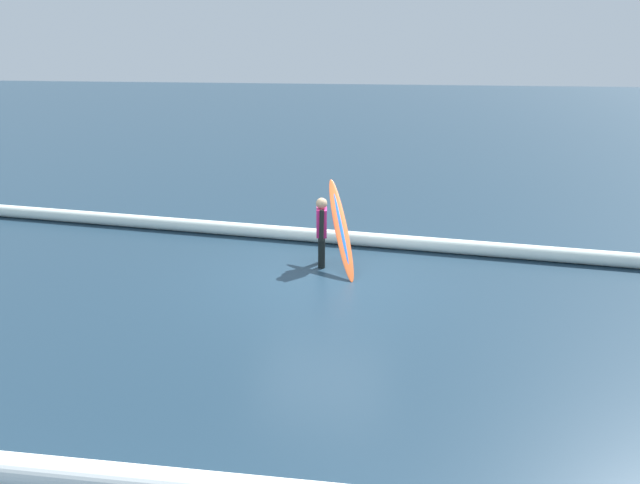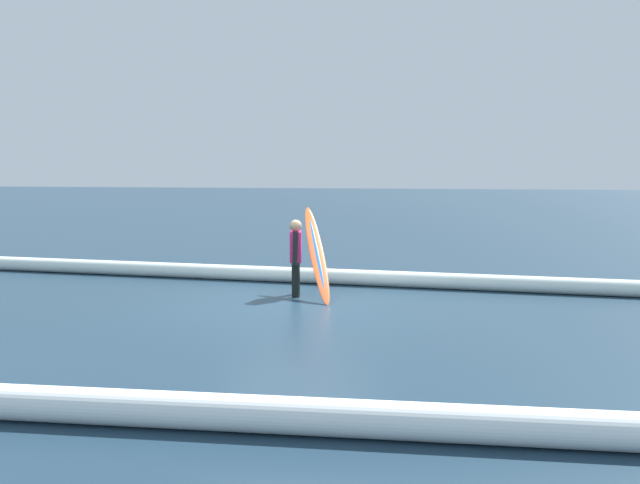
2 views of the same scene
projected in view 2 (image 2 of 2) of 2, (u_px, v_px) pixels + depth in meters
The scene contains 5 objects.
ground_plane at pixel (296, 303), 11.47m from camera, with size 132.80×132.80×0.00m, color #1C3143.
surfer at pixel (296, 254), 12.06m from camera, with size 0.26×0.62×1.38m.
surfboard at pixel (317, 253), 12.05m from camera, with size 0.93×1.80×1.58m.
wave_crest_foreground at pixel (298, 275), 13.51m from camera, with size 0.31×0.31×25.65m, color white.
wave_crest_midground at pixel (104, 407), 6.02m from camera, with size 0.33×0.33×16.21m, color white.
Camera 2 is at (-2.47, 11.02, 2.29)m, focal length 37.62 mm.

